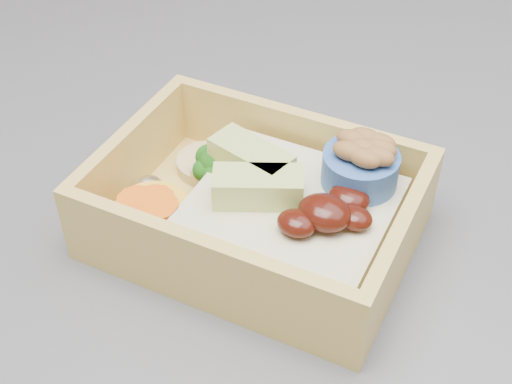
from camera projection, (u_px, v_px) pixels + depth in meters
The scene contains 1 object.
bento_box at pixel (267, 208), 0.46m from camera, with size 0.21×0.16×0.07m.
Camera 1 is at (0.32, -0.41, 1.26)m, focal length 50.00 mm.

